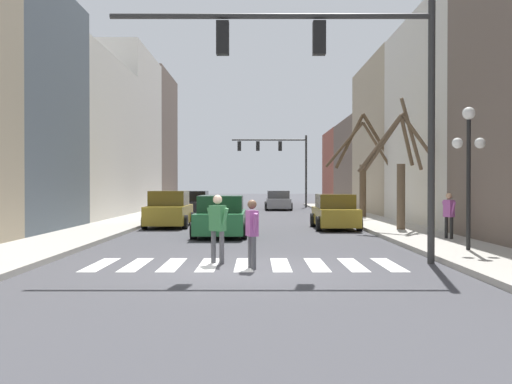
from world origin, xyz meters
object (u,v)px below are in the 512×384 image
pedestrian_near_right_corner (254,228)px  pedestrian_on_right_sidewalk (451,212)px  street_tree_left_far (365,167)px  car_parked_right_mid (223,217)px  car_parked_left_far (337,213)px  street_tree_right_near (403,167)px  traffic_signal_near (339,70)px  pedestrian_crossing_street (219,223)px  car_parked_left_near (171,210)px  car_parked_left_mid (195,204)px  traffic_signal_far (281,154)px  car_parked_right_far (280,201)px  street_lamp_right_corner (471,148)px

pedestrian_near_right_corner → pedestrian_on_right_sidewalk: 9.17m
pedestrian_on_right_sidewalk → street_tree_left_far: bearing=-19.3°
car_parked_right_mid → pedestrian_near_right_corner: 9.22m
car_parked_left_far → street_tree_right_near: size_ratio=0.80×
traffic_signal_near → pedestrian_crossing_street: 4.90m
car_parked_left_near → street_tree_right_near: (10.15, -3.39, 1.92)m
traffic_signal_near → street_tree_left_far: bearing=77.9°
car_parked_left_far → pedestrian_on_right_sidewalk: pedestrian_on_right_sidewalk is taller
car_parked_left_mid → pedestrian_crossing_street: (3.06, -23.13, 0.27)m
pedestrian_near_right_corner → pedestrian_crossing_street: size_ratio=0.94×
car_parked_left_far → pedestrian_near_right_corner: (-3.67, -12.89, 0.23)m
car_parked_left_near → pedestrian_on_right_sidewalk: bearing=-126.2°
car_parked_left_near → pedestrian_on_right_sidewalk: pedestrian_on_right_sidewalk is taller
traffic_signal_far → pedestrian_on_right_sidewalk: bearing=-81.9°
car_parked_right_far → pedestrian_crossing_street: 32.50m
car_parked_left_mid → pedestrian_near_right_corner: 24.39m
car_parked_right_far → pedestrian_near_right_corner: pedestrian_near_right_corner is taller
car_parked_right_mid → car_parked_left_mid: 15.18m
car_parked_left_near → pedestrian_near_right_corner: car_parked_left_near is taller
pedestrian_near_right_corner → street_tree_left_far: (6.31, 20.50, 2.05)m
car_parked_left_mid → street_tree_left_far: 11.10m
car_parked_left_far → car_parked_left_mid: (-7.62, 11.18, 0.02)m
traffic_signal_far → pedestrian_crossing_street: size_ratio=3.83×
pedestrian_on_right_sidewalk → pedestrian_near_right_corner: bearing=112.2°
pedestrian_on_right_sidewalk → street_tree_left_far: (-0.39, 14.24, 1.94)m
car_parked_right_mid → pedestrian_crossing_street: 8.21m
car_parked_left_mid → street_tree_left_far: (10.26, -3.57, 2.27)m
pedestrian_crossing_street → traffic_signal_near: bearing=41.4°
street_lamp_right_corner → car_parked_right_far: bearing=97.9°
pedestrian_on_right_sidewalk → pedestrian_crossing_street: pedestrian_crossing_street is taller
traffic_signal_near → pedestrian_crossing_street: traffic_signal_near is taller
street_tree_right_near → car_parked_right_mid: bearing=-168.0°
car_parked_left_far → pedestrian_crossing_street: pedestrian_crossing_street is taller
car_parked_left_mid → street_tree_left_far: street_tree_left_far is taller
traffic_signal_far → pedestrian_near_right_corner: bearing=-93.1°
car_parked_left_far → pedestrian_crossing_street: 12.79m
car_parked_left_far → car_parked_left_near: 7.79m
street_tree_left_far → street_tree_right_near: (-0.19, -9.80, -0.30)m
car_parked_right_far → car_parked_left_near: size_ratio=0.99×
street_tree_right_near → pedestrian_crossing_street: bearing=-125.7°
car_parked_right_far → street_tree_left_far: size_ratio=0.73×
traffic_signal_far → car_parked_right_mid: traffic_signal_far is taller
street_tree_right_near → traffic_signal_far: bearing=98.2°
street_lamp_right_corner → car_parked_left_far: size_ratio=0.92×
pedestrian_crossing_street → street_lamp_right_corner: bearing=56.2°
traffic_signal_far → car_parked_left_mid: 16.35m
car_parked_left_far → street_tree_left_far: size_ratio=0.73×
car_parked_left_far → pedestrian_near_right_corner: bearing=164.1°
traffic_signal_far → pedestrian_on_right_sidewalk: 33.00m
traffic_signal_far → street_tree_right_near: (4.03, -28.02, -2.01)m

